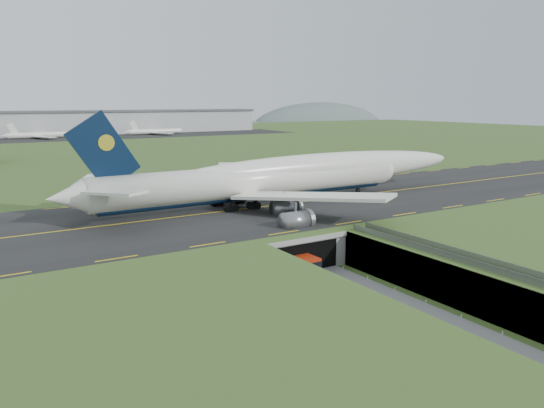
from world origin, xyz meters
TOP-DOWN VIEW (x-y plane):
  - ground at (0.00, 0.00)m, footprint 900.00×900.00m
  - airfield_deck at (0.00, 0.00)m, footprint 800.00×800.00m
  - trench_road at (0.00, -7.50)m, footprint 12.00×75.00m
  - taxiway at (0.00, 33.00)m, footprint 800.00×44.00m
  - tunnel_portal at (0.00, 16.71)m, footprint 17.00×22.30m
  - guideway at (11.00, -19.11)m, footprint 3.00×53.00m
  - jumbo_jet at (13.50, 35.40)m, footprint 99.47×63.20m
  - shuttle_tram at (-1.43, 8.16)m, footprint 3.17×7.98m
  - cargo_terminal at (-0.08, 299.41)m, footprint 320.00×67.00m
  - distant_hills at (64.38, 430.00)m, footprint 700.00×91.00m

SIDE VIEW (x-z plane):
  - distant_hills at x=64.38m, z-range -34.00..26.00m
  - ground at x=0.00m, z-range 0.00..0.00m
  - trench_road at x=0.00m, z-range 0.00..0.20m
  - shuttle_tram at x=-1.43m, z-range 0.16..3.38m
  - airfield_deck at x=0.00m, z-range 0.00..6.00m
  - tunnel_portal at x=0.00m, z-range 0.33..6.33m
  - guideway at x=11.00m, z-range 1.80..8.85m
  - taxiway at x=0.00m, z-range 6.00..6.18m
  - jumbo_jet at x=13.50m, z-range 1.18..22.09m
  - cargo_terminal at x=-0.08m, z-range 6.16..21.76m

